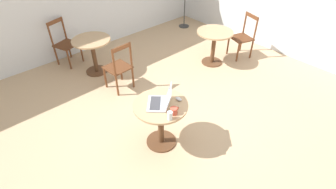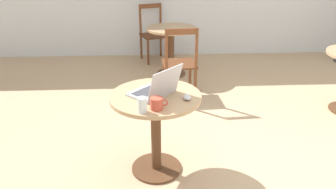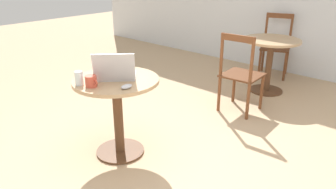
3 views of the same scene
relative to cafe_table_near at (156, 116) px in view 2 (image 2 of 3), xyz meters
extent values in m
plane|color=tan|center=(0.56, 0.09, -0.52)|extent=(16.00, 16.00, 0.00)
cylinder|color=#51331E|center=(0.00, 0.00, -0.51)|extent=(0.43, 0.43, 0.02)
cylinder|color=#51331E|center=(0.00, 0.00, -0.17)|extent=(0.08, 0.08, 0.66)
cylinder|color=tan|center=(0.00, 0.00, 0.17)|extent=(0.72, 0.72, 0.03)
cylinder|color=#51331E|center=(0.27, 2.31, -0.51)|extent=(0.43, 0.43, 0.02)
cylinder|color=#51331E|center=(0.27, 2.31, -0.17)|extent=(0.08, 0.08, 0.66)
cylinder|color=tan|center=(0.27, 2.31, 0.17)|extent=(0.72, 0.72, 0.03)
cylinder|color=brown|center=(0.13, 1.71, -0.31)|extent=(0.04, 0.04, 0.42)
cylinder|color=brown|center=(0.49, 1.73, -0.31)|extent=(0.04, 0.04, 0.42)
cylinder|color=brown|center=(0.15, 1.35, -0.31)|extent=(0.04, 0.04, 0.42)
cylinder|color=brown|center=(0.51, 1.37, -0.31)|extent=(0.04, 0.04, 0.42)
cube|color=#562F1A|center=(0.32, 1.54, -0.09)|extent=(0.43, 0.43, 0.02)
cylinder|color=brown|center=(0.15, 1.35, 0.15)|extent=(0.04, 0.04, 0.47)
cylinder|color=brown|center=(0.51, 1.37, 0.15)|extent=(0.04, 0.04, 0.47)
cube|color=brown|center=(0.33, 1.36, 0.36)|extent=(0.39, 0.05, 0.07)
cylinder|color=brown|center=(0.26, 2.87, -0.31)|extent=(0.04, 0.04, 0.42)
cylinder|color=brown|center=(-0.08, 2.75, -0.31)|extent=(0.04, 0.04, 0.42)
cylinder|color=brown|center=(0.14, 3.21, -0.31)|extent=(0.04, 0.04, 0.42)
cylinder|color=brown|center=(-0.19, 3.09, -0.31)|extent=(0.04, 0.04, 0.42)
cube|color=#562F1A|center=(0.03, 2.98, -0.09)|extent=(0.52, 0.52, 0.02)
cylinder|color=brown|center=(0.14, 3.21, 0.15)|extent=(0.04, 0.04, 0.47)
cylinder|color=brown|center=(-0.19, 3.09, 0.15)|extent=(0.04, 0.04, 0.47)
cube|color=brown|center=(-0.03, 3.15, 0.36)|extent=(0.37, 0.15, 0.07)
cube|color=#B7B7BC|center=(-0.03, 0.03, 0.19)|extent=(0.40, 0.40, 0.02)
cube|color=#38383D|center=(-0.05, 0.05, 0.20)|extent=(0.29, 0.29, 0.00)
cube|color=#B7B7BC|center=(0.08, -0.07, 0.32)|extent=(0.28, 0.29, 0.23)
cube|color=#9EB2C6|center=(0.07, -0.07, 0.32)|extent=(0.25, 0.26, 0.21)
ellipsoid|color=#B7B7BC|center=(0.24, -0.09, 0.20)|extent=(0.06, 0.10, 0.03)
cylinder|color=#C64C38|center=(0.01, -0.25, 0.23)|extent=(0.09, 0.09, 0.09)
torus|color=#C64C38|center=(0.06, -0.25, 0.23)|extent=(0.05, 0.01, 0.05)
cylinder|color=silver|center=(-0.10, -0.29, 0.24)|extent=(0.06, 0.06, 0.11)
camera|label=1|loc=(-1.67, -2.00, 2.35)|focal=28.00mm
camera|label=2|loc=(-0.02, -2.33, 1.24)|focal=35.00mm
camera|label=3|loc=(2.05, -1.62, 1.08)|focal=35.00mm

